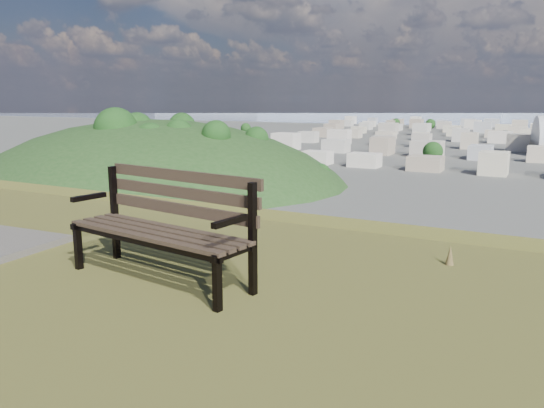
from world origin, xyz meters
The scene contains 4 objects.
park_bench centered at (0.36, 1.71, 25.50)m, with size 1.77×0.78×0.89m.
green_wooded_hill centered at (-115.78, 136.79, 0.11)m, with size 154.17×123.34×77.09m.
city_trees centered at (-26.39, 319.00, 4.83)m, with size 406.52×387.20×9.98m.
far_hills centered at (-60.92, 1402.93, 25.47)m, with size 2050.00×340.00×60.00m.
Camera 1 is at (3.13, -1.64, 26.48)m, focal length 35.00 mm.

